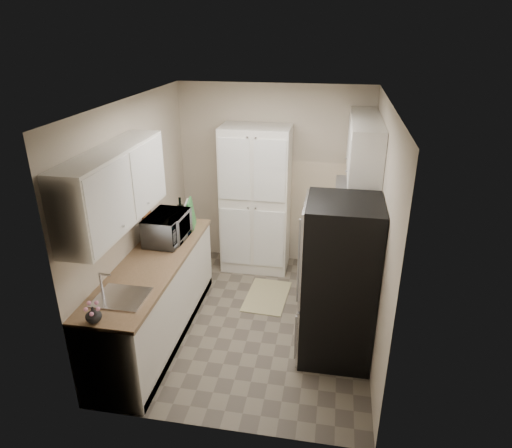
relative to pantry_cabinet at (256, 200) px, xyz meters
name	(u,v)px	position (x,y,z in m)	size (l,w,h in m)	color
ground	(253,320)	(0.20, -1.32, -1.00)	(3.20, 3.20, 0.00)	#665B4C
room_shell	(251,189)	(0.18, -1.32, 0.63)	(2.64, 3.24, 2.52)	beige
pantry_cabinet	(256,200)	(0.00, 0.00, 0.00)	(0.90, 0.55, 2.00)	silver
base_cabinet_left	(156,300)	(-0.79, -1.75, -0.56)	(0.60, 2.30, 0.88)	silver
countertop_left	(152,262)	(-0.79, -1.75, -0.10)	(0.63, 2.33, 0.04)	#846647
base_cabinet_right	(342,248)	(1.19, -0.12, -0.56)	(0.60, 0.80, 0.88)	silver
countertop_right	(344,216)	(1.19, -0.12, -0.10)	(0.63, 0.83, 0.04)	#846647
electric_range	(340,275)	(1.17, -0.93, -0.52)	(0.71, 0.78, 1.13)	#B7B7BC
refrigerator	(339,282)	(1.14, -1.73, -0.15)	(0.70, 0.72, 1.70)	#B7B7BC
microwave	(167,228)	(-0.79, -1.25, 0.08)	(0.57, 0.39, 0.32)	#AFAFB3
wine_bottle	(181,214)	(-0.77, -0.85, 0.09)	(0.09, 0.09, 0.34)	black
flower_vase	(93,315)	(-0.86, -2.83, -0.01)	(0.13, 0.13, 0.14)	beige
cutting_board	(192,213)	(-0.64, -0.82, 0.09)	(0.02, 0.27, 0.34)	green
toaster_oven	(343,207)	(1.17, -0.12, 0.03)	(0.31, 0.39, 0.22)	silver
fruit_basket	(344,194)	(1.16, -0.12, 0.20)	(0.26, 0.26, 0.11)	orange
kitchen_mat	(267,296)	(0.29, -0.79, -0.99)	(0.50, 0.81, 0.01)	tan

